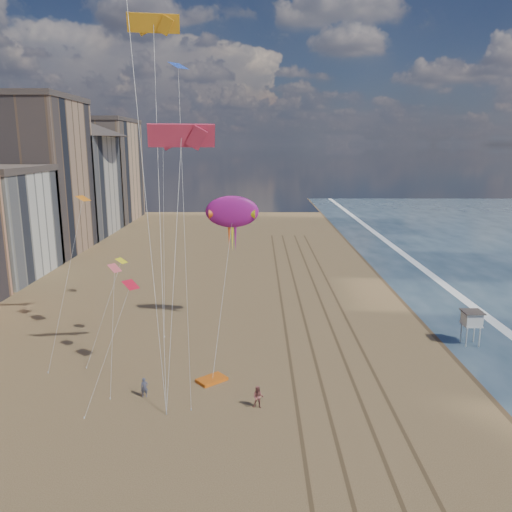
{
  "coord_description": "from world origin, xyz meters",
  "views": [
    {
      "loc": [
        -4.25,
        -21.63,
        20.13
      ],
      "look_at": [
        -4.47,
        26.0,
        9.5
      ],
      "focal_mm": 35.0,
      "sensor_mm": 36.0,
      "label": 1
    }
  ],
  "objects_px": {
    "show_kite": "(232,212)",
    "kite_flyer_a": "(144,387)",
    "kite_flyer_b": "(258,397)",
    "grounded_kite": "(212,380)",
    "lifeguard_stand": "(472,319)"
  },
  "relations": [
    {
      "from": "kite_flyer_a",
      "to": "kite_flyer_b",
      "type": "xyz_separation_m",
      "value": [
        9.28,
        -1.72,
        0.09
      ]
    },
    {
      "from": "show_kite",
      "to": "kite_flyer_a",
      "type": "bearing_deg",
      "value": -111.17
    },
    {
      "from": "grounded_kite",
      "to": "show_kite",
      "type": "xyz_separation_m",
      "value": [
        1.19,
        13.8,
        12.86
      ]
    },
    {
      "from": "show_kite",
      "to": "kite_flyer_b",
      "type": "relative_size",
      "value": 10.17
    },
    {
      "from": "grounded_kite",
      "to": "kite_flyer_b",
      "type": "distance_m",
      "value": 6.11
    },
    {
      "from": "show_kite",
      "to": "kite_flyer_a",
      "type": "relative_size",
      "value": 11.31
    },
    {
      "from": "grounded_kite",
      "to": "kite_flyer_b",
      "type": "xyz_separation_m",
      "value": [
        4.05,
        -4.51,
        0.77
      ]
    },
    {
      "from": "lifeguard_stand",
      "to": "kite_flyer_b",
      "type": "distance_m",
      "value": 25.41
    },
    {
      "from": "grounded_kite",
      "to": "kite_flyer_a",
      "type": "xyz_separation_m",
      "value": [
        -5.23,
        -2.78,
        0.68
      ]
    },
    {
      "from": "grounded_kite",
      "to": "kite_flyer_a",
      "type": "distance_m",
      "value": 5.96
    },
    {
      "from": "show_kite",
      "to": "kite_flyer_b",
      "type": "xyz_separation_m",
      "value": [
        2.86,
        -18.31,
        -12.08
      ]
    },
    {
      "from": "lifeguard_stand",
      "to": "kite_flyer_b",
      "type": "xyz_separation_m",
      "value": [
        -21.84,
        -12.84,
        -1.86
      ]
    },
    {
      "from": "grounded_kite",
      "to": "kite_flyer_b",
      "type": "height_order",
      "value": "kite_flyer_b"
    },
    {
      "from": "kite_flyer_a",
      "to": "kite_flyer_b",
      "type": "relative_size",
      "value": 0.9
    },
    {
      "from": "show_kite",
      "to": "kite_flyer_b",
      "type": "distance_m",
      "value": 22.12
    }
  ]
}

